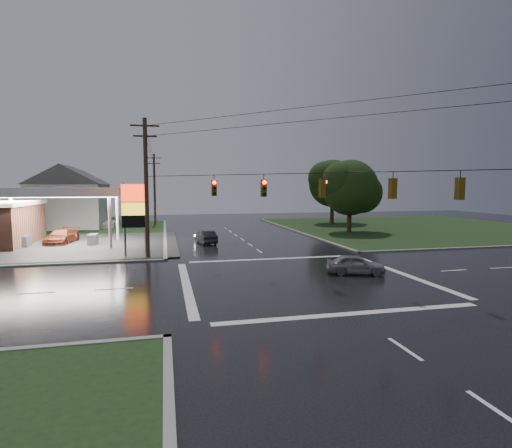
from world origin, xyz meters
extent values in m
plane|color=black|center=(0.00, 0.00, 0.00)|extent=(120.00, 120.00, 0.00)
cube|color=black|center=(-26.00, 26.00, 0.04)|extent=(36.00, 36.00, 0.08)
cube|color=black|center=(26.00, 26.00, 0.04)|extent=(36.00, 36.00, 0.08)
cube|color=#2D2D2D|center=(-20.00, 18.00, 0.09)|extent=(26.00, 18.00, 0.02)
cylinder|color=silver|center=(-13.00, 15.00, 2.50)|extent=(0.30, 0.30, 5.00)
cylinder|color=silver|center=(-23.00, 21.00, 2.50)|extent=(0.30, 0.30, 5.00)
cylinder|color=silver|center=(-13.00, 21.00, 2.50)|extent=(0.30, 0.30, 5.00)
cube|color=silver|center=(-18.00, 18.00, 5.20)|extent=(12.00, 8.00, 0.80)
cube|color=white|center=(-18.00, 18.00, 4.78)|extent=(11.40, 7.40, 0.04)
cube|color=#59595E|center=(-21.00, 18.00, 0.55)|extent=(0.80, 1.60, 1.10)
cube|color=#59595E|center=(-15.00, 18.00, 0.55)|extent=(0.80, 1.60, 1.10)
cylinder|color=#59595E|center=(-11.30, 10.50, 3.00)|extent=(0.16, 0.16, 6.00)
cylinder|color=#59595E|center=(-9.70, 10.50, 3.00)|extent=(0.16, 0.16, 6.00)
cube|color=#F72D0D|center=(-10.50, 10.50, 5.20)|extent=(2.00, 0.35, 1.40)
cube|color=yellow|center=(-10.50, 10.50, 3.90)|extent=(2.00, 0.35, 1.00)
cube|color=black|center=(-10.50, 10.50, 2.90)|extent=(2.00, 0.35, 1.00)
cylinder|color=#382619|center=(-9.50, 9.50, 5.50)|extent=(0.32, 0.32, 11.00)
cube|color=#382619|center=(-9.50, 9.50, 10.40)|extent=(2.20, 0.12, 0.12)
cube|color=#382619|center=(-9.50, 9.50, 9.60)|extent=(1.80, 0.12, 0.12)
cylinder|color=#382619|center=(-9.50, 38.00, 5.25)|extent=(0.32, 0.32, 10.50)
cube|color=#382619|center=(-9.50, 38.00, 9.90)|extent=(2.20, 0.12, 0.12)
cube|color=#382619|center=(-9.50, 38.00, 9.10)|extent=(1.80, 0.12, 0.12)
cube|color=#59470C|center=(-4.75, 4.75, 5.60)|extent=(0.34, 0.34, 1.10)
cylinder|color=#FF0C07|center=(-4.75, 4.55, 5.98)|extent=(0.22, 0.08, 0.22)
cube|color=#59470C|center=(-1.90, 1.90, 5.60)|extent=(0.34, 0.34, 1.10)
cylinder|color=#FF0C07|center=(-1.90, 1.70, 5.98)|extent=(0.22, 0.08, 0.22)
cube|color=#59470C|center=(0.95, -0.95, 5.60)|extent=(0.34, 0.34, 1.10)
cylinder|color=#FF0C07|center=(1.15, -0.95, 5.98)|extent=(0.08, 0.22, 0.22)
cube|color=#59470C|center=(3.80, -3.80, 5.60)|extent=(0.34, 0.34, 1.10)
cylinder|color=#FF0C07|center=(3.80, -3.60, 5.98)|extent=(0.22, 0.08, 0.22)
cube|color=#59470C|center=(6.08, -6.08, 5.60)|extent=(0.34, 0.34, 1.10)
cylinder|color=#FF0C07|center=(6.08, -5.88, 5.98)|extent=(0.22, 0.08, 0.22)
cube|color=silver|center=(-21.00, 36.00, 3.00)|extent=(9.00, 8.00, 6.00)
cube|color=gray|center=(-15.70, 36.00, 0.40)|extent=(1.60, 4.80, 0.80)
cube|color=silver|center=(-22.00, 48.00, 3.00)|extent=(9.00, 8.00, 6.00)
cube|color=gray|center=(-16.70, 48.00, 0.40)|extent=(1.60, 4.80, 0.80)
cylinder|color=black|center=(14.00, 22.00, 2.52)|extent=(0.56, 0.56, 5.04)
sphere|color=black|center=(14.00, 22.00, 5.58)|extent=(6.80, 6.80, 6.80)
sphere|color=black|center=(15.70, 22.30, 4.95)|extent=(5.10, 5.10, 5.10)
sphere|color=black|center=(12.64, 21.60, 6.30)|extent=(4.76, 4.76, 4.76)
cylinder|color=black|center=(17.00, 34.00, 2.80)|extent=(0.56, 0.56, 5.60)
sphere|color=black|center=(17.00, 34.00, 6.20)|extent=(7.20, 7.20, 7.20)
sphere|color=black|center=(18.80, 34.30, 5.50)|extent=(5.40, 5.40, 5.40)
sphere|color=black|center=(15.56, 33.60, 7.00)|extent=(5.04, 5.04, 5.04)
imported|color=black|center=(-4.13, 16.80, 0.65)|extent=(1.97, 4.13, 1.31)
imported|color=gray|center=(3.97, 0.54, 0.64)|extent=(4.05, 2.64, 1.28)
imported|color=#5C2415|center=(-18.21, 19.82, 0.75)|extent=(2.84, 5.41, 1.50)
camera|label=1|loc=(-8.16, -23.06, 5.70)|focal=28.00mm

